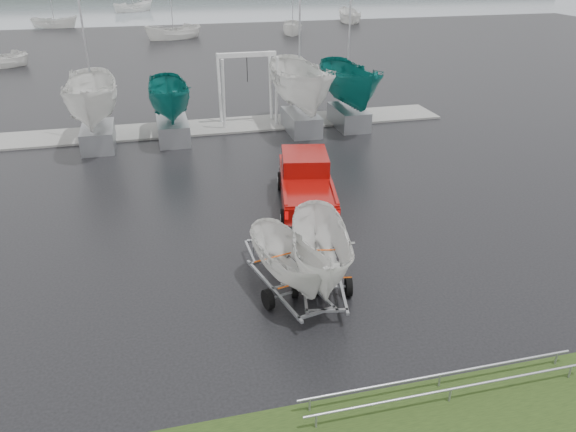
# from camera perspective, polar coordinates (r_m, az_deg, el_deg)

# --- Properties ---
(ground_plane) EXTENTS (120.00, 120.00, 0.00)m
(ground_plane) POSITION_cam_1_polar(r_m,az_deg,el_deg) (20.71, -7.05, -1.56)
(ground_plane) COLOR black
(ground_plane) RESTS_ON ground
(dock) EXTENTS (30.00, 3.00, 0.12)m
(dock) POSITION_cam_1_polar(r_m,az_deg,el_deg) (32.76, -10.16, 8.75)
(dock) COLOR gray
(dock) RESTS_ON ground
(pickup_truck) EXTENTS (3.08, 6.07, 1.93)m
(pickup_truck) POSITION_cam_1_polar(r_m,az_deg,el_deg) (22.33, 1.83, 3.57)
(pickup_truck) COLOR maroon
(pickup_truck) RESTS_ON ground
(trailer_hitched) EXTENTS (2.05, 3.76, 5.08)m
(trailer_hitched) POSITION_cam_1_polar(r_m,az_deg,el_deg) (15.80, 3.61, 0.65)
(trailer_hitched) COLOR #93969B
(trailer_hitched) RESTS_ON ground
(trailer_parked) EXTENTS (1.97, 3.77, 4.37)m
(trailer_parked) POSITION_cam_1_polar(r_m,az_deg,el_deg) (15.67, 0.17, -1.02)
(trailer_parked) COLOR #93969B
(trailer_parked) RESTS_ON ground
(boat_hoist) EXTENTS (3.30, 2.18, 4.12)m
(boat_hoist) POSITION_cam_1_polar(r_m,az_deg,el_deg) (32.51, -4.15, 13.73)
(boat_hoist) COLOR silver
(boat_hoist) RESTS_ON ground
(keelboat_0) EXTENTS (2.58, 3.20, 10.76)m
(keelboat_0) POSITION_cam_1_polar(r_m,az_deg,el_deg) (29.92, -19.68, 14.10)
(keelboat_0) COLOR #93969B
(keelboat_0) RESTS_ON ground
(keelboat_1) EXTENTS (2.15, 3.20, 6.81)m
(keelboat_1) POSITION_cam_1_polar(r_m,az_deg,el_deg) (30.16, -12.08, 13.64)
(keelboat_1) COLOR #93969B
(keelboat_1) RESTS_ON ground
(keelboat_2) EXTENTS (2.79, 3.20, 10.97)m
(keelboat_2) POSITION_cam_1_polar(r_m,az_deg,el_deg) (30.83, 1.42, 16.47)
(keelboat_2) COLOR #93969B
(keelboat_2) RESTS_ON ground
(keelboat_3) EXTENTS (2.52, 3.20, 10.69)m
(keelboat_3) POSITION_cam_1_polar(r_m,az_deg,el_deg) (32.06, 6.46, 15.90)
(keelboat_3) COLOR #93969B
(keelboat_3) RESTS_ON ground
(mast_rack_2) EXTENTS (7.00, 0.56, 0.06)m
(mast_rack_2) POSITION_cam_1_polar(r_m,az_deg,el_deg) (14.02, 15.71, -15.91)
(mast_rack_2) COLOR #93969B
(mast_rack_2) RESTS_ON ground
(moored_boat_1) EXTENTS (3.19, 3.15, 11.29)m
(moored_boat_1) POSITION_cam_1_polar(r_m,az_deg,el_deg) (66.53, -11.51, 17.20)
(moored_boat_1) COLOR silver
(moored_boat_1) RESTS_ON ground
(moored_boat_2) EXTENTS (2.75, 2.80, 10.97)m
(moored_boat_2) POSITION_cam_1_polar(r_m,az_deg,el_deg) (69.32, 0.47, 18.02)
(moored_boat_2) COLOR silver
(moored_boat_2) RESTS_ON ground
(moored_boat_3) EXTENTS (3.02, 3.08, 11.48)m
(moored_boat_3) POSITION_cam_1_polar(r_m,az_deg,el_deg) (80.80, 6.21, 19.00)
(moored_boat_3) COLOR silver
(moored_boat_3) RESTS_ON ground
(moored_boat_5) EXTENTS (3.43, 3.40, 11.32)m
(moored_boat_5) POSITION_cam_1_polar(r_m,az_deg,el_deg) (96.47, -15.38, 19.39)
(moored_boat_5) COLOR silver
(moored_boat_5) RESTS_ON ground
(moored_boat_6) EXTENTS (2.73, 2.69, 10.95)m
(moored_boat_6) POSITION_cam_1_polar(r_m,az_deg,el_deg) (80.38, -22.57, 17.26)
(moored_boat_6) COLOR silver
(moored_boat_6) RESTS_ON ground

